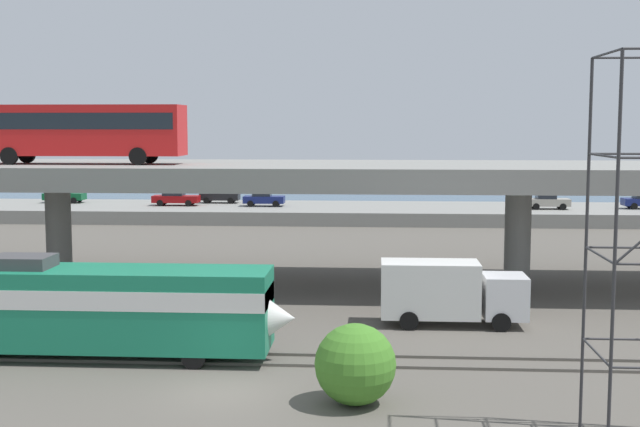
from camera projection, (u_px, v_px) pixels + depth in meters
ground_plane at (223, 391)px, 29.99m from camera, size 260.00×260.00×0.00m
rail_strip_near at (238, 364)px, 33.19m from camera, size 110.00×0.12×0.12m
rail_strip_far at (244, 354)px, 34.72m from camera, size 110.00×0.12×0.12m
train_locomotive at (104, 305)px, 34.10m from camera, size 16.11×3.04×4.18m
highway_overpass at (284, 177)px, 49.16m from camera, size 96.00×11.71×7.20m
transit_bus_on_overpass at (80, 128)px, 48.49m from camera, size 12.00×2.68×3.40m
service_truck_east at (449, 291)px, 39.70m from camera, size 6.80×2.46×3.04m
pier_parking_lot at (322, 213)px, 84.49m from camera, size 74.90×12.75×1.29m
parked_car_0 at (547, 201)px, 81.57m from camera, size 4.10×1.89×1.50m
parked_car_1 at (176, 198)px, 85.17m from camera, size 4.66×1.90×1.50m
parked_car_3 at (220, 196)px, 87.98m from camera, size 4.06×1.83×1.50m
parked_car_4 at (264, 199)px, 84.45m from camera, size 4.09×1.88×1.50m
parked_car_5 at (64, 195)px, 88.21m from camera, size 4.20×1.90×1.50m
harbor_water at (334, 199)px, 107.38m from camera, size 140.00×36.00×0.01m
shrub_right at (355, 364)px, 28.47m from camera, size 2.78×2.78×2.78m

